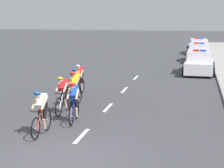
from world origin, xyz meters
The scene contains 12 objects.
ground_plane centered at (0.00, 0.00, 0.00)m, with size 160.00×160.00×0.00m, color #424247.
kerb_edge centered at (4.97, 14.00, 0.07)m, with size 0.16×60.00×0.13m, color #9E9E99.
lane_markings_centre centered at (0.00, 6.15, 0.00)m, with size 0.14×17.60×0.01m.
cyclist_lead centered at (-1.31, 1.98, 0.79)m, with size 0.42×1.72×1.56m.
cyclist_second centered at (-0.72, 3.65, 0.79)m, with size 0.45×1.72×1.56m.
cyclist_third centered at (-1.54, 4.85, 0.79)m, with size 0.43×1.72×1.56m.
cyclist_fourth centered at (-1.45, 6.13, 0.79)m, with size 0.43×1.72×1.56m.
cyclist_fifth centered at (-1.70, 7.12, 0.79)m, with size 0.44×1.72×1.56m.
cyclist_sixth centered at (-1.93, 8.45, 0.79)m, with size 0.42×1.72×1.56m.
police_car_nearest centered at (3.84, 16.70, 0.68)m, with size 2.11×4.46×1.59m.
police_car_second centered at (3.84, 23.20, 0.68)m, with size 2.09×4.45×1.59m.
police_car_third centered at (3.84, 29.37, 0.68)m, with size 2.27×4.53×1.59m.
Camera 1 is at (3.52, -9.72, 3.97)m, focal length 63.09 mm.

